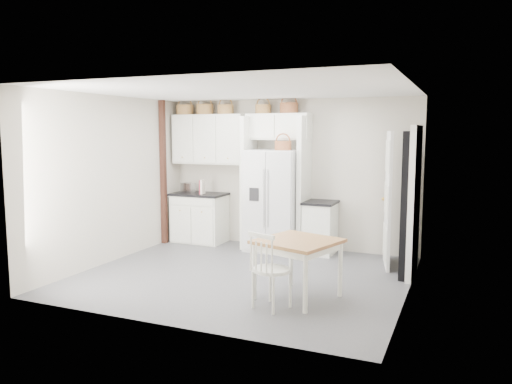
% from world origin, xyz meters
% --- Properties ---
extents(floor, '(4.50, 4.50, 0.00)m').
position_xyz_m(floor, '(0.00, 0.00, 0.00)').
color(floor, '#494951').
rests_on(floor, ground).
extents(ceiling, '(4.50, 4.50, 0.00)m').
position_xyz_m(ceiling, '(0.00, 0.00, 2.60)').
color(ceiling, white).
rests_on(ceiling, wall_back).
extents(wall_back, '(4.50, 0.00, 4.50)m').
position_xyz_m(wall_back, '(0.00, 2.00, 1.30)').
color(wall_back, '#BBB7A6').
rests_on(wall_back, floor).
extents(wall_left, '(0.00, 4.00, 4.00)m').
position_xyz_m(wall_left, '(-2.25, 0.00, 1.30)').
color(wall_left, '#BBB7A6').
rests_on(wall_left, floor).
extents(wall_right, '(0.00, 4.00, 4.00)m').
position_xyz_m(wall_right, '(2.25, 0.00, 1.30)').
color(wall_right, '#BBB7A6').
rests_on(wall_right, floor).
extents(refrigerator, '(0.90, 0.72, 1.74)m').
position_xyz_m(refrigerator, '(-0.15, 1.62, 0.87)').
color(refrigerator, silver).
rests_on(refrigerator, floor).
extents(base_cab_left, '(0.94, 0.59, 0.87)m').
position_xyz_m(base_cab_left, '(-1.66, 1.70, 0.44)').
color(base_cab_left, white).
rests_on(base_cab_left, floor).
extents(base_cab_right, '(0.48, 0.58, 0.85)m').
position_xyz_m(base_cab_right, '(0.65, 1.70, 0.42)').
color(base_cab_right, white).
rests_on(base_cab_right, floor).
extents(dining_table, '(1.10, 1.10, 0.73)m').
position_xyz_m(dining_table, '(1.01, -0.60, 0.37)').
color(dining_table, brown).
rests_on(dining_table, floor).
extents(windsor_chair, '(0.55, 0.53, 0.91)m').
position_xyz_m(windsor_chair, '(0.84, -1.06, 0.45)').
color(windsor_chair, white).
rests_on(windsor_chair, floor).
extents(counter_left, '(0.98, 0.63, 0.04)m').
position_xyz_m(counter_left, '(-1.66, 1.70, 0.89)').
color(counter_left, black).
rests_on(counter_left, base_cab_left).
extents(counter_right, '(0.52, 0.61, 0.04)m').
position_xyz_m(counter_right, '(0.65, 1.70, 0.86)').
color(counter_right, black).
rests_on(counter_right, base_cab_right).
extents(toaster, '(0.28, 0.19, 0.18)m').
position_xyz_m(toaster, '(-1.89, 1.70, 1.00)').
color(toaster, silver).
rests_on(toaster, counter_left).
extents(cookbook_red, '(0.05, 0.17, 0.25)m').
position_xyz_m(cookbook_red, '(-1.55, 1.62, 1.04)').
color(cookbook_red, maroon).
rests_on(cookbook_red, counter_left).
extents(cookbook_cream, '(0.06, 0.18, 0.26)m').
position_xyz_m(cookbook_cream, '(-1.54, 1.62, 1.04)').
color(cookbook_cream, white).
rests_on(cookbook_cream, counter_left).
extents(basket_upper_a, '(0.32, 0.32, 0.18)m').
position_xyz_m(basket_upper_a, '(-2.01, 1.83, 2.44)').
color(basket_upper_a, '#94622D').
rests_on(basket_upper_a, upper_cabinet).
extents(basket_upper_b, '(0.32, 0.32, 0.19)m').
position_xyz_m(basket_upper_b, '(-1.59, 1.83, 2.44)').
color(basket_upper_b, '#94622D').
rests_on(basket_upper_b, upper_cabinet).
extents(basket_upper_c, '(0.30, 0.30, 0.17)m').
position_xyz_m(basket_upper_c, '(-1.17, 1.83, 2.44)').
color(basket_upper_c, '#94622D').
rests_on(basket_upper_c, upper_cabinet).
extents(basket_bridge_a, '(0.28, 0.28, 0.16)m').
position_xyz_m(basket_bridge_a, '(-0.44, 1.83, 2.43)').
color(basket_bridge_a, '#94622D').
rests_on(basket_bridge_a, bridge_cabinet).
extents(basket_bridge_b, '(0.31, 0.31, 0.18)m').
position_xyz_m(basket_bridge_b, '(0.03, 1.83, 2.44)').
color(basket_bridge_b, brown).
rests_on(basket_bridge_b, bridge_cabinet).
extents(basket_fridge_b, '(0.28, 0.28, 0.15)m').
position_xyz_m(basket_fridge_b, '(0.04, 1.52, 1.81)').
color(basket_fridge_b, brown).
rests_on(basket_fridge_b, refrigerator).
extents(upper_cabinet, '(1.40, 0.34, 0.90)m').
position_xyz_m(upper_cabinet, '(-1.50, 1.83, 1.90)').
color(upper_cabinet, white).
rests_on(upper_cabinet, wall_back).
extents(bridge_cabinet, '(1.12, 0.34, 0.45)m').
position_xyz_m(bridge_cabinet, '(-0.15, 1.83, 2.12)').
color(bridge_cabinet, white).
rests_on(bridge_cabinet, wall_back).
extents(fridge_panel_left, '(0.08, 0.60, 2.30)m').
position_xyz_m(fridge_panel_left, '(-0.66, 1.70, 1.15)').
color(fridge_panel_left, white).
rests_on(fridge_panel_left, floor).
extents(fridge_panel_right, '(0.08, 0.60, 2.30)m').
position_xyz_m(fridge_panel_right, '(0.36, 1.70, 1.15)').
color(fridge_panel_right, white).
rests_on(fridge_panel_right, floor).
extents(trim_post, '(0.09, 0.09, 2.60)m').
position_xyz_m(trim_post, '(-2.20, 1.35, 1.30)').
color(trim_post, '#442015').
rests_on(trim_post, floor).
extents(doorway_void, '(0.18, 0.85, 2.05)m').
position_xyz_m(doorway_void, '(2.16, 1.00, 1.02)').
color(doorway_void, black).
rests_on(doorway_void, floor).
extents(door_slab, '(0.21, 0.79, 2.05)m').
position_xyz_m(door_slab, '(1.80, 1.33, 1.02)').
color(door_slab, white).
rests_on(door_slab, floor).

